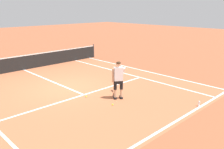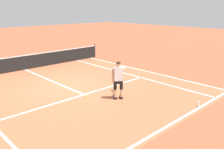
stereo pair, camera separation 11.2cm
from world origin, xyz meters
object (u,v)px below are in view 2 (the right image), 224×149
(tennis_ball_by_baseline, at_px, (86,96))
(tennis_player, at_px, (118,77))
(tennis_ball_near_feet, at_px, (112,105))
(water_bottle, at_px, (199,104))

(tennis_ball_by_baseline, bearing_deg, tennis_player, -50.58)
(tennis_player, xyz_separation_m, tennis_ball_by_baseline, (-0.93, 1.13, -0.96))
(tennis_player, height_order, tennis_ball_by_baseline, tennis_player)
(tennis_ball_near_feet, height_order, water_bottle, water_bottle)
(tennis_player, relative_size, water_bottle, 7.59)
(tennis_ball_by_baseline, xyz_separation_m, water_bottle, (2.71, -4.07, 0.08))
(tennis_ball_by_baseline, bearing_deg, water_bottle, -56.32)
(tennis_player, xyz_separation_m, water_bottle, (1.78, -2.93, -0.88))
(tennis_ball_near_feet, distance_m, tennis_ball_by_baseline, 1.52)
(tennis_ball_near_feet, relative_size, water_bottle, 0.29)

